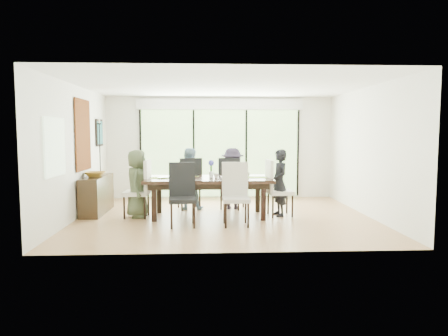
{
  "coord_description": "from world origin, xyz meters",
  "views": [
    {
      "loc": [
        -0.4,
        -8.17,
        1.74
      ],
      "look_at": [
        0.0,
        0.25,
        1.0
      ],
      "focal_mm": 32.0,
      "sensor_mm": 36.0,
      "label": 1
    }
  ],
  "objects_px": {
    "chair_near_left": "(182,195)",
    "person_far_left": "(189,179)",
    "person_far_right": "(232,178)",
    "laptop": "(167,178)",
    "chair_far_right": "(232,183)",
    "person_right_end": "(279,183)",
    "person_left_end": "(137,184)",
    "table_top": "(209,179)",
    "bowl": "(95,174)",
    "sideboard": "(97,195)",
    "chair_left_end": "(136,188)",
    "chair_near_right": "(236,194)",
    "chair_right_end": "(280,188)",
    "cup_b": "(216,176)",
    "vase": "(211,174)",
    "chair_far_left": "(189,183)",
    "cup_a": "(176,175)",
    "cup_c": "(247,174)"
  },
  "relations": [
    {
      "from": "chair_far_right",
      "to": "chair_near_left",
      "type": "bearing_deg",
      "value": 79.32
    },
    {
      "from": "chair_right_end",
      "to": "person_far_right",
      "type": "distance_m",
      "value": 1.27
    },
    {
      "from": "chair_far_right",
      "to": "chair_near_right",
      "type": "bearing_deg",
      "value": 109.06
    },
    {
      "from": "table_top",
      "to": "cup_c",
      "type": "xyz_separation_m",
      "value": [
        0.8,
        0.1,
        0.08
      ]
    },
    {
      "from": "person_left_end",
      "to": "bowl",
      "type": "xyz_separation_m",
      "value": [
        -0.96,
        0.38,
        0.16
      ]
    },
    {
      "from": "person_far_right",
      "to": "laptop",
      "type": "height_order",
      "value": "person_far_right"
    },
    {
      "from": "table_top",
      "to": "person_left_end",
      "type": "distance_m",
      "value": 1.48
    },
    {
      "from": "chair_near_right",
      "to": "sideboard",
      "type": "distance_m",
      "value": 3.24
    },
    {
      "from": "chair_far_right",
      "to": "person_left_end",
      "type": "xyz_separation_m",
      "value": [
        -2.03,
        -0.85,
        0.1
      ]
    },
    {
      "from": "cup_b",
      "to": "vase",
      "type": "bearing_deg",
      "value": 123.69
    },
    {
      "from": "chair_right_end",
      "to": "chair_near_left",
      "type": "bearing_deg",
      "value": 109.17
    },
    {
      "from": "chair_left_end",
      "to": "person_right_end",
      "type": "relative_size",
      "value": 0.85
    },
    {
      "from": "chair_far_right",
      "to": "person_left_end",
      "type": "bearing_deg",
      "value": 43.45
    },
    {
      "from": "chair_near_left",
      "to": "person_far_left",
      "type": "xyz_separation_m",
      "value": [
        0.05,
        1.7,
        0.1
      ]
    },
    {
      "from": "sideboard",
      "to": "chair_right_end",
      "type": "bearing_deg",
      "value": -6.96
    },
    {
      "from": "person_left_end",
      "to": "vase",
      "type": "distance_m",
      "value": 1.54
    },
    {
      "from": "chair_near_right",
      "to": "cup_b",
      "type": "relative_size",
      "value": 11.0
    },
    {
      "from": "person_far_left",
      "to": "chair_far_right",
      "type": "bearing_deg",
      "value": -172.9
    },
    {
      "from": "chair_right_end",
      "to": "cup_c",
      "type": "xyz_separation_m",
      "value": [
        -0.7,
        0.1,
        0.27
      ]
    },
    {
      "from": "person_far_left",
      "to": "chair_right_end",
      "type": "bearing_deg",
      "value": 162.9
    },
    {
      "from": "chair_far_left",
      "to": "chair_near_right",
      "type": "distance_m",
      "value": 1.96
    },
    {
      "from": "laptop",
      "to": "cup_c",
      "type": "height_order",
      "value": "cup_c"
    },
    {
      "from": "person_left_end",
      "to": "laptop",
      "type": "height_order",
      "value": "person_left_end"
    },
    {
      "from": "chair_far_right",
      "to": "cup_b",
      "type": "xyz_separation_m",
      "value": [
        -0.4,
        -0.95,
        0.27
      ]
    },
    {
      "from": "table_top",
      "to": "chair_far_right",
      "type": "distance_m",
      "value": 1.03
    },
    {
      "from": "chair_right_end",
      "to": "cup_c",
      "type": "relative_size",
      "value": 8.87
    },
    {
      "from": "chair_near_left",
      "to": "bowl",
      "type": "distance_m",
      "value": 2.32
    },
    {
      "from": "sideboard",
      "to": "bowl",
      "type": "relative_size",
      "value": 3.36
    },
    {
      "from": "chair_right_end",
      "to": "vase",
      "type": "distance_m",
      "value": 1.48
    },
    {
      "from": "sideboard",
      "to": "person_far_right",
      "type": "bearing_deg",
      "value": 6.68
    },
    {
      "from": "person_left_end",
      "to": "cup_a",
      "type": "height_order",
      "value": "person_left_end"
    },
    {
      "from": "table_top",
      "to": "cup_a",
      "type": "bearing_deg",
      "value": 167.91
    },
    {
      "from": "person_far_right",
      "to": "laptop",
      "type": "xyz_separation_m",
      "value": [
        -1.4,
        -0.93,
        0.13
      ]
    },
    {
      "from": "sideboard",
      "to": "bowl",
      "type": "distance_m",
      "value": 0.47
    },
    {
      "from": "person_left_end",
      "to": "chair_left_end",
      "type": "bearing_deg",
      "value": 89.68
    },
    {
      "from": "cup_a",
      "to": "cup_b",
      "type": "height_order",
      "value": "cup_a"
    },
    {
      "from": "chair_far_right",
      "to": "person_right_end",
      "type": "xyz_separation_m",
      "value": [
        0.93,
        -0.85,
        0.1
      ]
    },
    {
      "from": "person_far_right",
      "to": "cup_c",
      "type": "height_order",
      "value": "person_far_right"
    },
    {
      "from": "person_far_right",
      "to": "cup_a",
      "type": "distance_m",
      "value": 1.43
    },
    {
      "from": "sideboard",
      "to": "chair_left_end",
      "type": "bearing_deg",
      "value": -27.17
    },
    {
      "from": "chair_right_end",
      "to": "cup_b",
      "type": "height_order",
      "value": "chair_right_end"
    },
    {
      "from": "chair_near_left",
      "to": "sideboard",
      "type": "distance_m",
      "value": 2.37
    },
    {
      "from": "table_top",
      "to": "cup_a",
      "type": "relative_size",
      "value": 19.35
    },
    {
      "from": "chair_near_left",
      "to": "person_left_end",
      "type": "distance_m",
      "value": 1.31
    },
    {
      "from": "person_right_end",
      "to": "bowl",
      "type": "bearing_deg",
      "value": -106.02
    },
    {
      "from": "chair_left_end",
      "to": "chair_near_right",
      "type": "height_order",
      "value": "same"
    },
    {
      "from": "chair_far_left",
      "to": "cup_b",
      "type": "bearing_deg",
      "value": 108.06
    },
    {
      "from": "chair_right_end",
      "to": "person_far_right",
      "type": "bearing_deg",
      "value": 44.52
    },
    {
      "from": "table_top",
      "to": "bowl",
      "type": "relative_size",
      "value": 6.11
    },
    {
      "from": "person_far_left",
      "to": "chair_far_left",
      "type": "bearing_deg",
      "value": -84.04
    }
  ]
}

